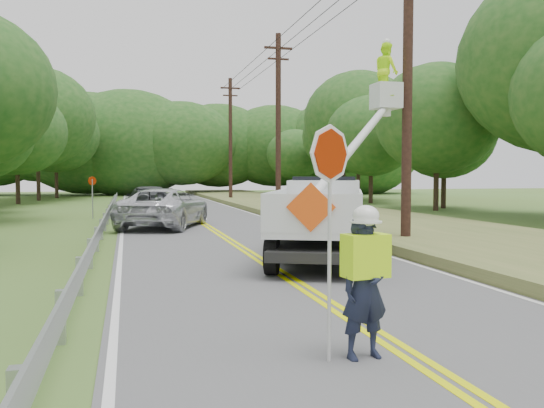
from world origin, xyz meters
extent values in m
plane|color=#4B6323|center=(0.00, 0.00, 0.00)|extent=(140.00, 140.00, 0.00)
cube|color=#555558|center=(0.00, 14.00, 0.01)|extent=(7.20, 96.00, 0.02)
cube|color=#EBF500|center=(-0.10, 14.00, 0.02)|extent=(0.12, 96.00, 0.00)
cube|color=#EBF500|center=(0.10, 14.00, 0.02)|extent=(0.12, 96.00, 0.00)
cube|color=silver|center=(-3.45, 14.00, 0.02)|extent=(0.12, 96.00, 0.00)
cube|color=silver|center=(3.45, 14.00, 0.02)|extent=(0.12, 96.00, 0.00)
cube|color=#A3A5AA|center=(-4.10, 1.00, 0.35)|extent=(0.12, 0.14, 0.70)
cube|color=#A3A5AA|center=(-4.10, 4.00, 0.35)|extent=(0.12, 0.14, 0.70)
cube|color=#A3A5AA|center=(-4.10, 7.00, 0.35)|extent=(0.12, 0.14, 0.70)
cube|color=#A3A5AA|center=(-4.10, 10.00, 0.35)|extent=(0.12, 0.14, 0.70)
cube|color=#A3A5AA|center=(-4.10, 13.00, 0.35)|extent=(0.12, 0.14, 0.70)
cube|color=#A3A5AA|center=(-4.10, 16.00, 0.35)|extent=(0.12, 0.14, 0.70)
cube|color=#A3A5AA|center=(-4.10, 19.00, 0.35)|extent=(0.12, 0.14, 0.70)
cube|color=#A3A5AA|center=(-4.10, 22.00, 0.35)|extent=(0.12, 0.14, 0.70)
cube|color=#A3A5AA|center=(-4.10, 25.00, 0.35)|extent=(0.12, 0.14, 0.70)
cube|color=#A3A5AA|center=(-4.10, 28.00, 0.35)|extent=(0.12, 0.14, 0.70)
cube|color=#A3A5AA|center=(-4.10, 31.00, 0.35)|extent=(0.12, 0.14, 0.70)
cube|color=#A3A5AA|center=(-4.10, 34.00, 0.35)|extent=(0.12, 0.14, 0.70)
cube|color=#A3A5AA|center=(-4.10, 37.00, 0.35)|extent=(0.12, 0.14, 0.70)
cube|color=#A3A5AA|center=(-4.00, 15.00, 0.60)|extent=(0.05, 48.00, 0.34)
cylinder|color=black|center=(5.00, 9.00, 5.00)|extent=(0.30, 0.30, 10.00)
cylinder|color=black|center=(5.00, 24.00, 5.00)|extent=(0.30, 0.30, 10.00)
cube|color=black|center=(5.00, 24.00, 9.20)|extent=(1.60, 0.12, 0.12)
cube|color=black|center=(5.00, 24.00, 8.60)|extent=(1.20, 0.10, 0.10)
cylinder|color=black|center=(5.00, 39.00, 5.00)|extent=(0.30, 0.30, 10.00)
cube|color=black|center=(5.00, 39.00, 9.20)|extent=(1.60, 0.12, 0.12)
cube|color=black|center=(5.00, 39.00, 8.60)|extent=(1.20, 0.10, 0.10)
cylinder|color=black|center=(4.30, 17.50, 9.10)|extent=(0.03, 43.00, 0.03)
cylinder|color=black|center=(5.00, 17.50, 9.10)|extent=(0.03, 43.00, 0.03)
cylinder|color=black|center=(5.70, 17.50, 9.10)|extent=(0.03, 43.00, 0.03)
cube|color=#526230|center=(7.10, 14.00, 0.15)|extent=(7.00, 96.00, 0.30)
cylinder|color=#332319|center=(-11.03, 38.27, 1.54)|extent=(0.32, 0.32, 3.07)
ellipsoid|color=#194B18|center=(-11.03, 38.27, 5.29)|extent=(7.17, 7.17, 6.31)
cylinder|color=#332319|center=(-10.40, 43.92, 2.02)|extent=(0.32, 0.32, 4.05)
ellipsoid|color=#194B18|center=(-10.40, 43.92, 6.97)|extent=(9.44, 9.44, 8.31)
cylinder|color=#332319|center=(-9.55, 48.92, 1.69)|extent=(0.32, 0.32, 3.38)
ellipsoid|color=#194B18|center=(-9.55, 48.92, 5.82)|extent=(7.89, 7.89, 6.94)
cylinder|color=#332319|center=(14.82, 23.84, 1.61)|extent=(0.32, 0.32, 3.22)
ellipsoid|color=#194B18|center=(14.82, 23.84, 5.54)|extent=(7.51, 7.51, 6.61)
cylinder|color=#332319|center=(16.54, 25.83, 1.38)|extent=(0.32, 0.32, 2.76)
ellipsoid|color=#194B18|center=(16.54, 25.83, 4.75)|extent=(6.44, 6.44, 5.67)
cylinder|color=#332319|center=(14.66, 32.89, 1.48)|extent=(0.32, 0.32, 2.96)
ellipsoid|color=#194B18|center=(14.66, 32.89, 5.09)|extent=(6.90, 6.90, 6.07)
cylinder|color=#332319|center=(15.65, 37.58, 1.97)|extent=(0.32, 0.32, 3.94)
ellipsoid|color=#194B18|center=(15.65, 37.58, 6.79)|extent=(9.20, 9.20, 8.09)
cylinder|color=#332319|center=(16.12, 42.05, 1.65)|extent=(0.32, 0.32, 3.29)
ellipsoid|color=#194B18|center=(16.12, 42.05, 5.67)|extent=(7.68, 7.68, 6.76)
cylinder|color=#332319|center=(13.37, 48.58, 1.23)|extent=(0.32, 0.32, 2.47)
ellipsoid|color=#194B18|center=(13.37, 48.58, 4.25)|extent=(5.76, 5.76, 5.07)
ellipsoid|color=#194B18|center=(-12.14, 57.28, 5.50)|extent=(10.93, 8.20, 8.20)
ellipsoid|color=#194B18|center=(-7.32, 56.41, 5.50)|extent=(14.43, 10.82, 10.82)
ellipsoid|color=#194B18|center=(-2.99, 56.15, 5.50)|extent=(15.42, 11.57, 11.57)
ellipsoid|color=#194B18|center=(2.46, 54.40, 5.50)|extent=(11.96, 8.97, 8.97)
ellipsoid|color=#194B18|center=(7.06, 57.79, 5.50)|extent=(12.74, 9.55, 9.55)
ellipsoid|color=#194B18|center=(13.51, 56.98, 5.50)|extent=(12.59, 9.44, 9.44)
ellipsoid|color=#194B18|center=(17.44, 56.09, 5.50)|extent=(11.13, 8.35, 8.35)
ellipsoid|color=#194B18|center=(22.13, 54.07, 5.50)|extent=(16.12, 12.09, 12.09)
imported|color=#191E33|center=(-0.56, -0.55, 0.86)|extent=(0.66, 0.48, 1.67)
cube|color=#BCF812|center=(-0.56, -0.55, 1.24)|extent=(0.55, 0.38, 0.51)
ellipsoid|color=white|center=(-0.56, -0.55, 1.70)|extent=(0.31, 0.31, 0.25)
cylinder|color=#B7B7B7|center=(-1.01, -0.57, 1.19)|extent=(0.04, 0.04, 2.34)
cylinder|color=#921D00|center=(-1.01, -0.57, 2.42)|extent=(0.59, 0.36, 0.67)
cylinder|color=black|center=(-0.24, 5.07, 0.45)|extent=(0.57, 0.89, 0.85)
cylinder|color=black|center=(1.39, 4.39, 0.45)|extent=(0.57, 0.89, 0.85)
cylinder|color=black|center=(0.44, 6.71, 0.45)|extent=(0.57, 0.89, 0.85)
cylinder|color=black|center=(2.08, 6.02, 0.45)|extent=(0.57, 0.89, 0.85)
cylinder|color=black|center=(1.30, 8.75, 0.45)|extent=(0.57, 0.89, 0.85)
cylinder|color=black|center=(2.94, 8.06, 0.45)|extent=(0.57, 0.89, 0.85)
cube|color=black|center=(1.36, 6.61, 0.51)|extent=(3.91, 5.95, 0.22)
cube|color=silver|center=(1.12, 6.04, 0.95)|extent=(3.46, 4.55, 0.20)
cube|color=silver|center=(0.20, 6.42, 1.39)|extent=(1.63, 3.78, 0.80)
cube|color=silver|center=(2.05, 5.65, 1.39)|extent=(1.63, 3.78, 0.80)
cube|color=silver|center=(0.34, 4.17, 1.39)|extent=(1.90, 0.84, 0.80)
cube|color=silver|center=(2.29, 8.82, 1.22)|extent=(2.49, 2.33, 1.60)
cube|color=black|center=(2.36, 8.98, 1.79)|extent=(2.08, 1.75, 0.66)
cube|color=silver|center=(0.75, 5.14, 1.39)|extent=(1.04, 1.04, 0.71)
cube|color=silver|center=(4.30, 9.00, 4.52)|extent=(0.75, 0.75, 0.75)
imported|color=#BCF812|center=(4.30, 9.00, 5.27)|extent=(0.62, 0.80, 1.65)
cube|color=#F35111|center=(0.32, 4.12, 1.53)|extent=(0.94, 0.43, 1.00)
imported|color=silver|center=(-1.75, 16.84, 0.82)|extent=(4.48, 6.30, 1.59)
imported|color=#3A3D41|center=(-2.16, 24.33, 0.79)|extent=(2.58, 5.46, 1.54)
cylinder|color=#A3A5AA|center=(-4.89, 22.33, 0.98)|extent=(0.06, 0.06, 1.96)
cylinder|color=#921D00|center=(-4.89, 22.33, 1.87)|extent=(0.39, 0.26, 0.45)
camera|label=1|loc=(-3.25, -6.62, 2.18)|focal=37.28mm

